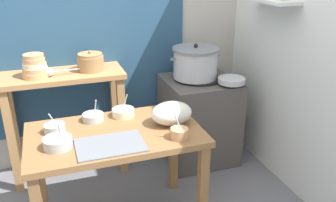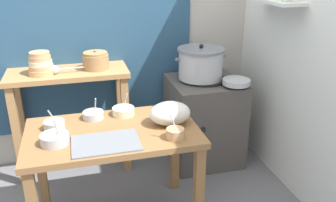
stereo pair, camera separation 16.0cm
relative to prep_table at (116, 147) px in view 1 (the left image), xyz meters
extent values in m
cube|color=#B2ADA3|center=(0.14, 1.06, 0.69)|extent=(4.40, 0.10, 2.60)
cube|color=navy|center=(-0.11, 1.00, 0.74)|extent=(1.90, 0.02, 2.10)
cube|color=silver|center=(1.44, 0.16, 0.69)|extent=(0.10, 3.20, 2.60)
cube|color=silver|center=(1.29, 0.36, 0.84)|extent=(0.20, 0.56, 0.02)
cube|color=olive|center=(0.00, 0.00, 0.09)|extent=(1.10, 0.66, 0.04)
cube|color=olive|center=(0.50, -0.28, -0.27)|extent=(0.06, 0.06, 0.68)
cube|color=olive|center=(-0.50, 0.28, -0.27)|extent=(0.06, 0.06, 0.68)
cube|color=olive|center=(0.50, 0.28, -0.27)|extent=(0.06, 0.06, 0.68)
cube|color=#B27F4C|center=(-0.26, 0.79, 0.27)|extent=(0.96, 0.40, 0.04)
cube|color=#B27F4C|center=(-0.69, 0.64, -0.18)|extent=(0.06, 0.06, 0.86)
cube|color=#B27F4C|center=(0.17, 0.64, -0.18)|extent=(0.06, 0.06, 0.86)
cube|color=#B27F4C|center=(-0.69, 0.94, -0.18)|extent=(0.06, 0.06, 0.86)
cube|color=#B27F4C|center=(0.17, 0.94, -0.18)|extent=(0.06, 0.06, 0.86)
cube|color=#4C4742|center=(0.88, 0.66, -0.23)|extent=(0.60, 0.60, 0.76)
cylinder|color=black|center=(0.88, 0.66, 0.16)|extent=(0.36, 0.36, 0.02)
cylinder|color=black|center=(0.76, 0.36, -0.16)|extent=(0.04, 0.02, 0.04)
cylinder|color=#B7BABF|center=(0.84, 0.68, 0.29)|extent=(0.37, 0.37, 0.24)
cylinder|color=slate|center=(0.84, 0.68, 0.42)|extent=(0.40, 0.40, 0.02)
sphere|color=black|center=(0.84, 0.68, 0.45)|extent=(0.04, 0.04, 0.04)
cube|color=slate|center=(0.64, 0.68, 0.35)|extent=(0.04, 0.02, 0.02)
cube|color=slate|center=(1.05, 0.68, 0.35)|extent=(0.04, 0.02, 0.02)
cylinder|color=#A37A4C|center=(-0.03, 0.79, 0.35)|extent=(0.21, 0.21, 0.12)
cylinder|color=#A37A4C|center=(-0.03, 0.79, 0.42)|extent=(0.19, 0.19, 0.02)
sphere|color=#A37A4C|center=(-0.03, 0.79, 0.44)|extent=(0.02, 0.02, 0.02)
cylinder|color=tan|center=(-0.45, 0.75, 0.31)|extent=(0.20, 0.20, 0.04)
cylinder|color=tan|center=(-0.45, 0.75, 0.35)|extent=(0.19, 0.19, 0.04)
cylinder|color=beige|center=(-0.45, 0.75, 0.39)|extent=(0.17, 0.17, 0.03)
cylinder|color=tan|center=(-0.45, 0.75, 0.42)|extent=(0.16, 0.16, 0.04)
cylinder|color=tan|center=(-0.45, 0.75, 0.45)|extent=(0.15, 0.15, 0.03)
sphere|color=#B7BABF|center=(-0.35, 0.73, 0.33)|extent=(0.07, 0.07, 0.07)
cylinder|color=#B7BABF|center=(-0.22, 0.74, 0.33)|extent=(0.20, 0.03, 0.01)
cube|color=slate|center=(-0.06, -0.17, 0.12)|extent=(0.40, 0.28, 0.01)
ellipsoid|color=silver|center=(0.38, 0.00, 0.19)|extent=(0.28, 0.21, 0.15)
cylinder|color=#B7BABF|center=(1.07, 0.45, 0.19)|extent=(0.23, 0.23, 0.04)
cylinder|color=beige|center=(0.11, 0.22, 0.14)|extent=(0.15, 0.15, 0.05)
cylinder|color=#337238|center=(0.11, 0.22, 0.16)|extent=(0.13, 0.13, 0.01)
cylinder|color=#B7BABF|center=(0.12, 0.24, 0.19)|extent=(0.05, 0.05, 0.16)
cylinder|color=#B7BABF|center=(-0.36, 0.12, 0.14)|extent=(0.13, 0.13, 0.06)
cylinder|color=beige|center=(-0.36, 0.12, 0.16)|extent=(0.11, 0.11, 0.01)
cylinder|color=#B7BABF|center=(-0.35, 0.10, 0.18)|extent=(0.07, 0.03, 0.14)
cylinder|color=#B7BABF|center=(-0.35, -0.09, 0.14)|extent=(0.17, 0.17, 0.06)
cylinder|color=#337238|center=(-0.35, -0.09, 0.17)|extent=(0.14, 0.14, 0.01)
cylinder|color=#B7BABF|center=(-0.33, -0.10, 0.20)|extent=(0.03, 0.09, 0.17)
cylinder|color=#B7BABF|center=(-0.10, 0.22, 0.14)|extent=(0.14, 0.14, 0.05)
cylinder|color=beige|center=(-0.10, 0.22, 0.15)|extent=(0.12, 0.12, 0.01)
cylinder|color=#B7BABF|center=(-0.09, 0.22, 0.19)|extent=(0.02, 0.11, 0.16)
cylinder|color=tan|center=(0.36, -0.21, 0.14)|extent=(0.11, 0.11, 0.06)
cylinder|color=#BFB28C|center=(0.36, -0.21, 0.17)|extent=(0.09, 0.09, 0.01)
cylinder|color=#B7BABF|center=(0.35, -0.22, 0.20)|extent=(0.07, 0.04, 0.17)
camera|label=1|loc=(-0.34, -2.04, 1.15)|focal=38.34mm
camera|label=2|loc=(-0.19, -2.09, 1.15)|focal=38.34mm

